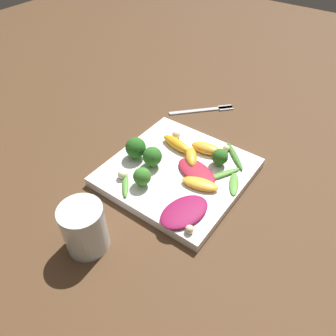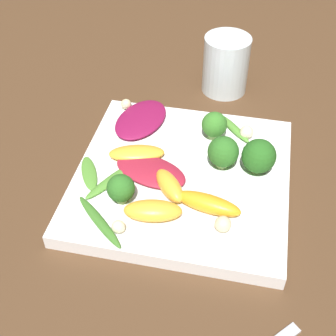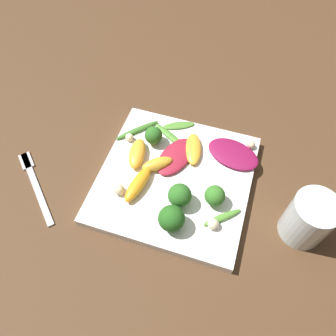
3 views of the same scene
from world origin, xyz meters
The scene contains 22 objects.
ground_plane centered at (0.00, 0.00, 0.00)m, with size 2.40×2.40×0.00m, color #4C331E.
plate centered at (0.00, 0.00, 0.01)m, with size 0.26×0.26×0.02m.
drinking_glass centered at (0.22, -0.03, 0.04)m, with size 0.07×0.07×0.09m.
fork centered at (-0.24, -0.07, 0.00)m, with size 0.13×0.13×0.01m.
radicchio_leaf_0 centered at (0.09, 0.07, 0.02)m, with size 0.11×0.08×0.01m.
radicchio_leaf_1 centered at (-0.01, 0.04, 0.02)m, with size 0.07×0.10×0.01m.
orange_segment_0 centered at (-0.05, -0.04, 0.03)m, with size 0.04×0.08×0.02m.
orange_segment_1 centered at (-0.03, 0.01, 0.03)m, with size 0.06×0.05×0.02m.
orange_segment_2 centered at (-0.08, 0.02, 0.03)m, with size 0.04×0.07×0.02m.
orange_segment_3 centered at (0.02, 0.06, 0.03)m, with size 0.05×0.08×0.01m.
broccoli_floret_0 centered at (0.02, -0.05, 0.04)m, with size 0.04×0.04×0.04m.
broccoli_floret_1 centered at (0.08, -0.03, 0.04)m, with size 0.03×0.03×0.04m.
broccoli_floret_2 centered at (-0.06, 0.06, 0.04)m, with size 0.03×0.03×0.04m.
broccoli_floret_3 centered at (0.02, -0.09, 0.04)m, with size 0.04×0.04×0.05m.
arugula_sprig_0 centered at (-0.10, 0.07, 0.02)m, with size 0.07×0.07×0.01m.
arugula_sprig_1 centered at (-0.03, 0.11, 0.02)m, with size 0.06×0.04×0.00m.
arugula_sprig_2 centered at (-0.03, 0.08, 0.02)m, with size 0.08×0.05×0.01m.
arugula_sprig_3 centered at (0.10, -0.05, 0.02)m, with size 0.06×0.05×0.01m.
macadamia_nut_0 centered at (0.08, -0.07, 0.03)m, with size 0.02×0.02×0.02m.
macadamia_nut_1 centered at (-0.10, 0.05, 0.03)m, with size 0.02×0.02×0.02m.
macadamia_nut_2 centered at (0.11, 0.10, 0.03)m, with size 0.01×0.01×0.01m.
macadamia_nut_3 centered at (-0.08, -0.06, 0.03)m, with size 0.02×0.02×0.02m.
Camera 3 is at (0.08, -0.29, 0.50)m, focal length 35.00 mm.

